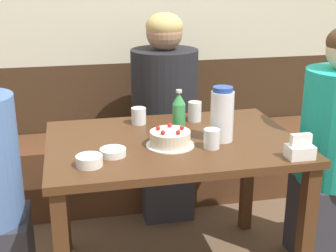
{
  "coord_description": "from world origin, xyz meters",
  "views": [
    {
      "loc": [
        -0.46,
        -1.97,
        1.47
      ],
      "look_at": [
        -0.01,
        0.05,
        0.78
      ],
      "focal_mm": 50.0,
      "sensor_mm": 36.0,
      "label": 1
    }
  ],
  "objects_px": {
    "glass_water_tall": "(195,111)",
    "bowl_soup_white": "(113,152)",
    "glass_shot_small": "(212,139)",
    "person_grey_tee": "(336,150)",
    "bench_seat": "(144,168)",
    "water_pitcher": "(222,115)",
    "bowl_rice_small": "(89,161)",
    "birthday_cake": "(170,139)",
    "soju_bottle": "(179,113)",
    "person_teal_shirt": "(165,117)",
    "napkin_holder": "(300,149)",
    "glass_tumbler_short": "(139,116)"
  },
  "relations": [
    {
      "from": "water_pitcher",
      "to": "glass_water_tall",
      "type": "relative_size",
      "value": 2.48
    },
    {
      "from": "bench_seat",
      "to": "water_pitcher",
      "type": "xyz_separation_m",
      "value": [
        0.21,
        -0.89,
        0.62
      ]
    },
    {
      "from": "bowl_rice_small",
      "to": "person_teal_shirt",
      "type": "height_order",
      "value": "person_teal_shirt"
    },
    {
      "from": "bowl_rice_small",
      "to": "person_grey_tee",
      "type": "relative_size",
      "value": 0.09
    },
    {
      "from": "person_teal_shirt",
      "to": "glass_shot_small",
      "type": "bearing_deg",
      "value": 2.96
    },
    {
      "from": "glass_tumbler_short",
      "to": "person_grey_tee",
      "type": "xyz_separation_m",
      "value": [
        0.95,
        -0.29,
        -0.15
      ]
    },
    {
      "from": "bowl_soup_white",
      "to": "glass_tumbler_short",
      "type": "bearing_deg",
      "value": 66.58
    },
    {
      "from": "napkin_holder",
      "to": "bowl_rice_small",
      "type": "distance_m",
      "value": 0.86
    },
    {
      "from": "birthday_cake",
      "to": "napkin_holder",
      "type": "height_order",
      "value": "napkin_holder"
    },
    {
      "from": "bowl_rice_small",
      "to": "birthday_cake",
      "type": "bearing_deg",
      "value": 22.48
    },
    {
      "from": "birthday_cake",
      "to": "water_pitcher",
      "type": "distance_m",
      "value": 0.26
    },
    {
      "from": "water_pitcher",
      "to": "glass_water_tall",
      "type": "xyz_separation_m",
      "value": [
        -0.04,
        0.31,
        -0.07
      ]
    },
    {
      "from": "water_pitcher",
      "to": "bowl_soup_white",
      "type": "height_order",
      "value": "water_pitcher"
    },
    {
      "from": "glass_tumbler_short",
      "to": "person_teal_shirt",
      "type": "height_order",
      "value": "person_teal_shirt"
    },
    {
      "from": "glass_shot_small",
      "to": "person_grey_tee",
      "type": "distance_m",
      "value": 0.72
    },
    {
      "from": "water_pitcher",
      "to": "bench_seat",
      "type": "bearing_deg",
      "value": 103.59
    },
    {
      "from": "birthday_cake",
      "to": "bowl_soup_white",
      "type": "relative_size",
      "value": 1.94
    },
    {
      "from": "birthday_cake",
      "to": "bowl_rice_small",
      "type": "distance_m",
      "value": 0.39
    },
    {
      "from": "glass_water_tall",
      "to": "bowl_soup_white",
      "type": "bearing_deg",
      "value": -140.15
    },
    {
      "from": "birthday_cake",
      "to": "bowl_rice_small",
      "type": "height_order",
      "value": "birthday_cake"
    },
    {
      "from": "bowl_rice_small",
      "to": "glass_tumbler_short",
      "type": "distance_m",
      "value": 0.56
    },
    {
      "from": "bench_seat",
      "to": "person_teal_shirt",
      "type": "distance_m",
      "value": 0.45
    },
    {
      "from": "birthday_cake",
      "to": "person_teal_shirt",
      "type": "distance_m",
      "value": 0.75
    },
    {
      "from": "birthday_cake",
      "to": "glass_water_tall",
      "type": "bearing_deg",
      "value": 58.0
    },
    {
      "from": "birthday_cake",
      "to": "person_grey_tee",
      "type": "bearing_deg",
      "value": 3.16
    },
    {
      "from": "glass_tumbler_short",
      "to": "person_teal_shirt",
      "type": "bearing_deg",
      "value": 60.94
    },
    {
      "from": "birthday_cake",
      "to": "glass_shot_small",
      "type": "xyz_separation_m",
      "value": [
        0.17,
        -0.07,
        0.01
      ]
    },
    {
      "from": "bench_seat",
      "to": "birthday_cake",
      "type": "distance_m",
      "value": 1.05
    },
    {
      "from": "bowl_rice_small",
      "to": "person_grey_tee",
      "type": "bearing_deg",
      "value": 9.18
    },
    {
      "from": "water_pitcher",
      "to": "glass_tumbler_short",
      "type": "bearing_deg",
      "value": 135.89
    },
    {
      "from": "birthday_cake",
      "to": "bowl_rice_small",
      "type": "bearing_deg",
      "value": -157.52
    },
    {
      "from": "bowl_soup_white",
      "to": "bowl_rice_small",
      "type": "relative_size",
      "value": 1.04
    },
    {
      "from": "glass_shot_small",
      "to": "bench_seat",
      "type": "bearing_deg",
      "value": 98.28
    },
    {
      "from": "birthday_cake",
      "to": "water_pitcher",
      "type": "bearing_deg",
      "value": 4.42
    },
    {
      "from": "person_grey_tee",
      "to": "glass_water_tall",
      "type": "bearing_deg",
      "value": -22.76
    },
    {
      "from": "birthday_cake",
      "to": "bowl_soup_white",
      "type": "xyz_separation_m",
      "value": [
        -0.26,
        -0.06,
        -0.02
      ]
    },
    {
      "from": "soju_bottle",
      "to": "glass_shot_small",
      "type": "xyz_separation_m",
      "value": [
        0.09,
        -0.23,
        -0.06
      ]
    },
    {
      "from": "napkin_holder",
      "to": "bowl_soup_white",
      "type": "relative_size",
      "value": 0.99
    },
    {
      "from": "water_pitcher",
      "to": "glass_tumbler_short",
      "type": "xyz_separation_m",
      "value": [
        -0.33,
        0.32,
        -0.08
      ]
    },
    {
      "from": "bowl_soup_white",
      "to": "glass_water_tall",
      "type": "distance_m",
      "value": 0.61
    },
    {
      "from": "birthday_cake",
      "to": "soju_bottle",
      "type": "bearing_deg",
      "value": 64.22
    },
    {
      "from": "soju_bottle",
      "to": "glass_tumbler_short",
      "type": "bearing_deg",
      "value": 133.25
    },
    {
      "from": "water_pitcher",
      "to": "person_teal_shirt",
      "type": "bearing_deg",
      "value": 99.12
    },
    {
      "from": "birthday_cake",
      "to": "glass_water_tall",
      "type": "relative_size",
      "value": 2.13
    },
    {
      "from": "bowl_soup_white",
      "to": "soju_bottle",
      "type": "bearing_deg",
      "value": 33.6
    },
    {
      "from": "glass_water_tall",
      "to": "glass_shot_small",
      "type": "relative_size",
      "value": 1.18
    },
    {
      "from": "glass_shot_small",
      "to": "napkin_holder",
      "type": "bearing_deg",
      "value": -30.26
    },
    {
      "from": "soju_bottle",
      "to": "napkin_holder",
      "type": "bearing_deg",
      "value": -45.16
    },
    {
      "from": "napkin_holder",
      "to": "bench_seat",
      "type": "bearing_deg",
      "value": 111.83
    },
    {
      "from": "bench_seat",
      "to": "person_grey_tee",
      "type": "xyz_separation_m",
      "value": [
        0.83,
        -0.86,
        0.39
      ]
    }
  ]
}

